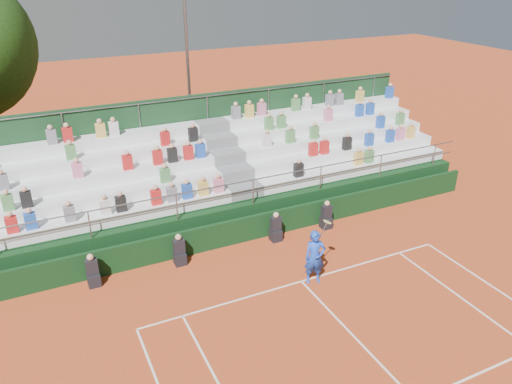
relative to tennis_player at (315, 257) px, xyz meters
name	(u,v)px	position (x,y,z in m)	size (l,w,h in m)	color
ground	(301,281)	(-0.37, 0.16, -0.94)	(90.00, 90.00, 0.00)	#BA451F
courtside_wall	(259,226)	(-0.37, 3.36, -0.44)	(20.00, 0.15, 1.00)	black
line_officials	(225,241)	(-1.95, 2.91, -0.47)	(9.34, 0.40, 1.19)	black
grandstand	(226,181)	(-0.37, 6.60, 0.13)	(20.00, 5.20, 4.40)	black
tennis_player	(315,257)	(0.00, 0.00, 0.00)	(0.92, 0.61, 2.22)	blue
floodlight_mast	(188,60)	(0.17, 12.69, 4.18)	(0.60, 0.25, 8.87)	gray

